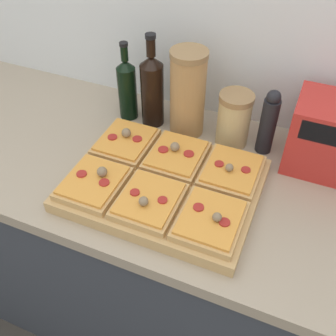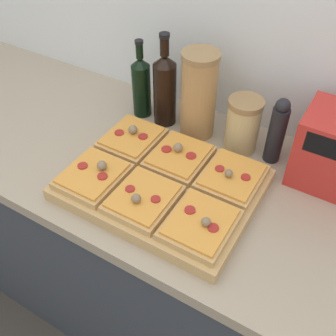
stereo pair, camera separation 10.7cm
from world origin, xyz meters
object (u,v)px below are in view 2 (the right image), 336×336
Objects in this scene: grain_jar_tall at (199,96)px; grain_jar_short at (243,125)px; cutting_board at (162,184)px; olive_oil_bottle at (141,86)px; wine_bottle at (165,89)px; pepper_mill at (277,131)px.

grain_jar_tall is 1.61× the size of grain_jar_short.
cutting_board is 0.30m from grain_jar_tall.
cutting_board is at bearing -82.62° from grain_jar_tall.
olive_oil_bottle is 1.54× the size of grain_jar_short.
wine_bottle is at bearing 0.00° from olive_oil_bottle.
pepper_mill is at bearing 0.00° from grain_jar_tall.
grain_jar_short is (0.27, -0.00, -0.04)m from wine_bottle.
pepper_mill is (0.10, 0.00, 0.02)m from grain_jar_short.
grain_jar_tall is 0.16m from grain_jar_short.
cutting_board is 0.36m from pepper_mill.
grain_jar_tall is (0.21, 0.00, 0.03)m from olive_oil_bottle.
pepper_mill is at bearing 0.00° from wine_bottle.
grain_jar_short is at bearing 67.78° from cutting_board.
wine_bottle is 1.10× the size of grain_jar_tall.
wine_bottle reaches higher than grain_jar_tall.
pepper_mill reaches higher than cutting_board.
pepper_mill is (0.46, 0.00, -0.00)m from olive_oil_bottle.
grain_jar_tall is at bearing 0.00° from olive_oil_bottle.
grain_jar_short reaches higher than cutting_board.
olive_oil_bottle is at bearing 180.00° from grain_jar_tall.
grain_jar_tall reaches higher than grain_jar_short.
grain_jar_short is (0.36, -0.00, -0.02)m from olive_oil_bottle.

